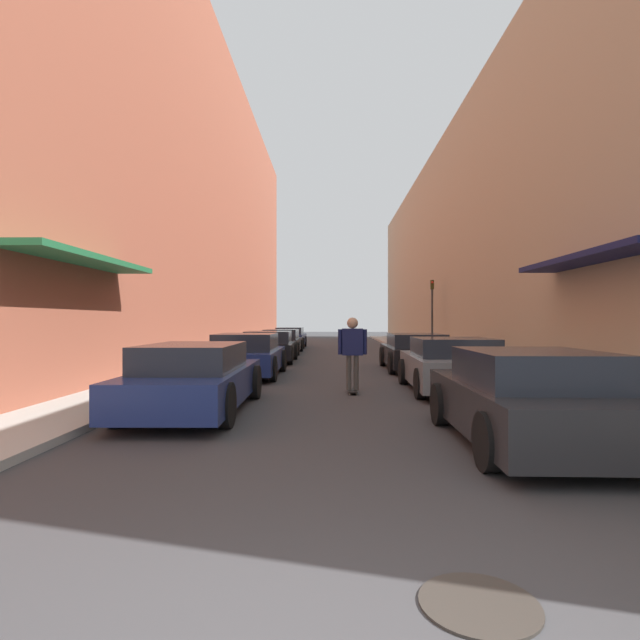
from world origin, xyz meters
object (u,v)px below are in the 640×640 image
(skateboarder, at_px, (352,347))
(manhole_cover, at_px, (479,604))
(parked_car_left_4, at_px, (290,338))
(parked_car_left_1, at_px, (247,355))
(traffic_light, at_px, (432,308))
(parked_car_left_2, at_px, (269,347))
(parked_car_right_2, at_px, (415,352))
(parked_car_right_1, at_px, (451,365))
(parked_car_left_3, at_px, (282,342))
(parked_car_right_0, at_px, (528,399))
(parked_car_left_0, at_px, (195,378))

(skateboarder, distance_m, manhole_cover, 8.53)
(parked_car_left_4, bearing_deg, manhole_cover, -82.97)
(parked_car_left_4, distance_m, skateboarder, 19.10)
(parked_car_left_1, relative_size, traffic_light, 1.24)
(parked_car_left_1, height_order, skateboarder, skateboarder)
(parked_car_left_2, bearing_deg, parked_car_right_2, -30.08)
(parked_car_right_1, relative_size, parked_car_right_2, 0.90)
(parked_car_left_1, bearing_deg, parked_car_right_1, -29.62)
(parked_car_left_1, height_order, parked_car_left_4, parked_car_left_1)
(parked_car_left_3, xyz_separation_m, skateboarder, (2.98, -13.66, 0.47))
(parked_car_left_2, relative_size, parked_car_left_4, 0.98)
(parked_car_right_0, height_order, parked_car_right_1, parked_car_right_0)
(parked_car_left_4, distance_m, traffic_light, 9.53)
(parked_car_left_3, relative_size, parked_car_left_4, 1.15)
(parked_car_right_0, bearing_deg, skateboarder, 114.47)
(parked_car_left_1, bearing_deg, parked_car_right_2, 20.66)
(parked_car_left_2, height_order, manhole_cover, parked_car_left_2)
(parked_car_right_2, height_order, traffic_light, traffic_light)
(traffic_light, bearing_deg, parked_car_right_2, -105.34)
(parked_car_left_0, height_order, parked_car_right_2, parked_car_left_0)
(parked_car_left_0, height_order, manhole_cover, parked_car_left_0)
(parked_car_right_0, xyz_separation_m, parked_car_right_1, (0.19, 5.04, -0.00))
(skateboarder, bearing_deg, parked_car_right_1, 8.50)
(parked_car_left_0, height_order, parked_car_right_1, parked_car_right_1)
(skateboarder, bearing_deg, parked_car_left_1, 131.53)
(skateboarder, bearing_deg, parked_car_left_2, 109.41)
(parked_car_left_3, bearing_deg, parked_car_right_1, -68.27)
(parked_car_left_3, height_order, manhole_cover, parked_car_left_3)
(parked_car_right_0, height_order, parked_car_right_2, parked_car_right_0)
(traffic_light, bearing_deg, parked_car_left_1, -127.24)
(parked_car_left_1, xyz_separation_m, parked_car_left_4, (-0.01, 15.50, -0.02))
(parked_car_left_4, relative_size, skateboarder, 2.40)
(parked_car_left_3, height_order, parked_car_right_0, parked_car_right_0)
(parked_car_left_1, bearing_deg, parked_car_left_4, 90.03)
(parked_car_left_4, bearing_deg, traffic_light, -37.51)
(parked_car_left_2, relative_size, parked_car_right_1, 1.01)
(manhole_cover, xyz_separation_m, traffic_light, (4.07, 21.61, 2.28))
(parked_car_left_1, bearing_deg, parked_car_right_0, -57.59)
(manhole_cover, bearing_deg, parked_car_left_3, 98.63)
(parked_car_left_1, xyz_separation_m, manhole_cover, (3.36, -11.82, -0.61))
(parked_car_left_2, relative_size, parked_car_right_2, 0.91)
(parked_car_left_2, xyz_separation_m, parked_car_right_0, (5.11, -13.12, 0.01))
(parked_car_right_2, relative_size, manhole_cover, 6.42)
(parked_car_left_0, relative_size, parked_car_right_0, 1.17)
(parked_car_right_0, bearing_deg, traffic_light, 82.60)
(parked_car_right_1, bearing_deg, parked_car_right_0, -92.16)
(parked_car_left_3, height_order, traffic_light, traffic_light)
(parked_car_left_2, bearing_deg, parked_car_right_0, -68.74)
(parked_car_left_1, distance_m, traffic_light, 12.40)
(skateboarder, bearing_deg, parked_car_right_0, -65.53)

